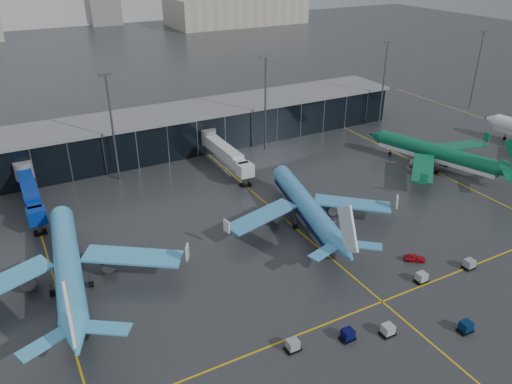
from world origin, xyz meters
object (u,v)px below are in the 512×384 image
airliner_klm_near (306,194)px  baggage_carts (401,311)px  airliner_arkefly (64,249)px  service_van_red (415,258)px  mobile_airstair (325,232)px  airliner_aer_lingus (438,144)px

airliner_klm_near → baggage_carts: (-2.65, -30.76, -5.61)m
airliner_arkefly → service_van_red: 59.85m
airliner_arkefly → mobile_airstair: 47.17m
airliner_aer_lingus → baggage_carts: airliner_aer_lingus is taller
airliner_klm_near → mobile_airstair: airliner_klm_near is taller
airliner_arkefly → airliner_aer_lingus: size_ratio=1.05×
airliner_arkefly → airliner_klm_near: bearing=4.6°
airliner_arkefly → service_van_red: (55.21, -22.27, -6.21)m
airliner_arkefly → airliner_aer_lingus: airliner_arkefly is taller
airliner_aer_lingus → mobile_airstair: (-42.88, -13.52, -5.72)m
mobile_airstair → service_van_red: 17.17m
airliner_klm_near → baggage_carts: 31.38m
mobile_airstair → service_van_red: (9.07, -14.58, -0.14)m
baggage_carts → mobile_airstair: (3.18, 24.33, 0.01)m
airliner_arkefly → airliner_aer_lingus: 89.21m
airliner_arkefly → mobile_airstair: (46.14, -7.69, -6.07)m
airliner_aer_lingus → service_van_red: bearing=-158.5°
airliner_arkefly → airliner_aer_lingus: bearing=9.9°
baggage_carts → airliner_arkefly: bearing=143.3°
service_van_red → airliner_arkefly: bearing=104.3°
airliner_arkefly → mobile_airstair: size_ratio=12.43×
airliner_klm_near → mobile_airstair: bearing=-72.8°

